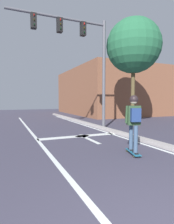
# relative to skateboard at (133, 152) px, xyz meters

# --- Properties ---
(lane_line_center) EXTENTS (0.12, 20.00, 0.01)m
(lane_line_center) POSITION_rel_skateboard_xyz_m (-2.11, 2.55, -0.06)
(lane_line_center) COLOR silver
(lane_line_center) RESTS_ON ground
(lane_line_curbside) EXTENTS (0.12, 20.00, 0.01)m
(lane_line_curbside) POSITION_rel_skateboard_xyz_m (1.07, 2.55, -0.06)
(lane_line_curbside) COLOR silver
(lane_line_curbside) RESTS_ON ground
(stop_bar) EXTENTS (3.33, 0.40, 0.01)m
(stop_bar) POSITION_rel_skateboard_xyz_m (-0.44, 3.01, -0.06)
(stop_bar) COLOR silver
(stop_bar) RESTS_ON ground
(lane_arrow_stem) EXTENTS (0.16, 1.40, 0.01)m
(lane_arrow_stem) POSITION_rel_skateboard_xyz_m (-0.28, 2.16, -0.06)
(lane_arrow_stem) COLOR silver
(lane_arrow_stem) RESTS_ON ground
(lane_arrow_head) EXTENTS (0.71, 0.71, 0.01)m
(lane_arrow_head) POSITION_rel_skateboard_xyz_m (-0.28, 3.01, -0.06)
(lane_arrow_head) COLOR silver
(lane_arrow_head) RESTS_ON ground
(curb_strip) EXTENTS (0.24, 24.00, 0.14)m
(curb_strip) POSITION_rel_skateboard_xyz_m (1.32, 2.55, 0.01)
(curb_strip) COLOR #A29B99
(curb_strip) RESTS_ON ground
(skateboard) EXTENTS (0.39, 0.79, 0.08)m
(skateboard) POSITION_rel_skateboard_xyz_m (0.00, 0.00, 0.00)
(skateboard) COLOR #1F6283
(skateboard) RESTS_ON ground
(skater) EXTENTS (0.42, 0.59, 1.55)m
(skater) POSITION_rel_skateboard_xyz_m (-0.01, -0.02, 0.98)
(skater) COLOR #3A526F
(skater) RESTS_ON skateboard
(traffic_signal_mast) EXTENTS (4.74, 0.34, 5.50)m
(traffic_signal_mast) POSITION_rel_skateboard_xyz_m (0.18, 4.51, 4.03)
(traffic_signal_mast) COLOR #52535A
(traffic_signal_mast) RESTS_ON ground
(roadside_tree) EXTENTS (3.08, 3.08, 6.09)m
(roadside_tree) POSITION_rel_skateboard_xyz_m (3.57, 4.74, 4.48)
(roadside_tree) COLOR brown
(roadside_tree) RESTS_ON ground
(building_block) EXTENTS (13.13, 11.15, 4.69)m
(building_block) POSITION_rel_skateboard_xyz_m (9.79, 14.13, 2.28)
(building_block) COLOR brown
(building_block) RESTS_ON ground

